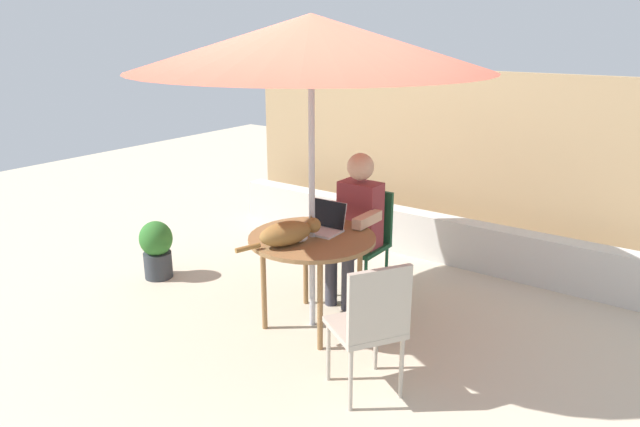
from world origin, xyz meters
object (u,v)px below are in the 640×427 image
chair_empty (371,320)px  laptop (324,222)px  cat (289,233)px  potted_plant_near_fence (157,248)px  patio_table (312,245)px  person_seated (355,219)px  patio_umbrella (311,43)px  chair_occupied (365,234)px

chair_empty → laptop: bearing=140.4°
laptop → cat: laptop is taller
potted_plant_near_fence → patio_table: bearing=3.5°
patio_table → potted_plant_near_fence: (-1.67, -0.10, -0.37)m
chair_empty → person_seated: size_ratio=0.72×
patio_table → laptop: 0.21m
patio_umbrella → patio_table: bearing=0.0°
chair_occupied → potted_plant_near_fence: bearing=-152.9°
person_seated → potted_plant_near_fence: (-1.67, -0.70, -0.41)m
chair_empty → person_seated: person_seated is taller
patio_table → chair_occupied: (0.00, 0.75, -0.13)m
person_seated → cat: bearing=-92.5°
laptop → chair_empty: bearing=-39.6°
chair_empty → cat: size_ratio=1.47×
chair_occupied → cat: (-0.04, -0.98, 0.28)m
patio_table → chair_empty: bearing=-32.5°
laptop → patio_umbrella: bearing=-86.2°
laptop → cat: size_ratio=0.51×
patio_table → laptop: laptop is taller
chair_empty → chair_occupied: bearing=122.9°
cat → patio_table: bearing=80.8°
patio_table → cat: 0.27m
patio_table → cat: size_ratio=1.55×
person_seated → cat: person_seated is taller
person_seated → patio_umbrella: bearing=-90.0°
patio_table → patio_umbrella: (0.00, 0.00, 1.43)m
chair_empty → cat: bearing=160.7°
cat → laptop: bearing=86.3°
patio_table → person_seated: bearing=90.0°
patio_table → person_seated: person_seated is taller
patio_table → person_seated: 0.60m
patio_umbrella → chair_empty: 1.85m
patio_umbrella → chair_occupied: size_ratio=2.75×
patio_umbrella → laptop: bearing=93.8°
patio_umbrella → potted_plant_near_fence: bearing=-176.5°
patio_table → patio_umbrella: patio_umbrella is taller
patio_umbrella → cat: (-0.04, -0.23, -1.28)m
person_seated → laptop: size_ratio=3.99×
chair_occupied → chair_empty: same height
patio_umbrella → chair_empty: bearing=-32.5°
potted_plant_near_fence → person_seated: bearing=22.6°
chair_occupied → person_seated: size_ratio=0.72×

